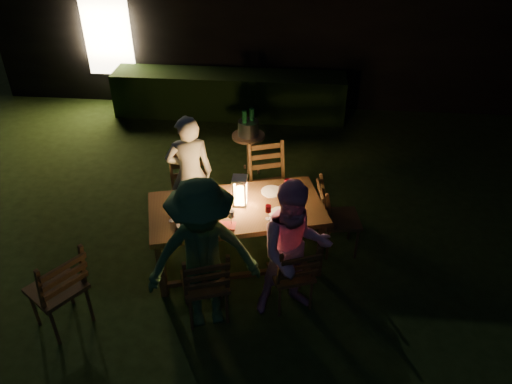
# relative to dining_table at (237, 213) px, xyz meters

# --- Properties ---
(dining_table) EXTENTS (2.11, 1.45, 0.80)m
(dining_table) POSITION_rel_dining_table_xyz_m (0.00, 0.00, 0.00)
(dining_table) COLOR #4F311A
(dining_table) RESTS_ON ground
(chair_near_left) EXTENTS (0.58, 0.61, 1.01)m
(chair_near_left) POSITION_rel_dining_table_xyz_m (-0.22, -0.87, -0.42)
(chair_near_left) COLOR #4F311A
(chair_near_left) RESTS_ON ground
(chair_near_right) EXTENTS (0.55, 0.57, 0.94)m
(chair_near_right) POSITION_rel_dining_table_xyz_m (0.65, -0.61, -0.44)
(chair_near_right) COLOR #4F311A
(chair_near_right) RESTS_ON ground
(chair_far_left) EXTENTS (0.61, 0.63, 1.05)m
(chair_far_left) POSITION_rel_dining_table_xyz_m (-0.65, 0.62, -0.40)
(chair_far_left) COLOR #4F311A
(chair_far_left) RESTS_ON ground
(chair_far_right) EXTENTS (0.61, 0.64, 1.07)m
(chair_far_right) POSITION_rel_dining_table_xyz_m (0.31, 0.89, -0.40)
(chair_far_right) COLOR #4F311A
(chair_far_right) RESTS_ON ground
(chair_end) EXTENTS (0.54, 0.51, 1.00)m
(chair_end) POSITION_rel_dining_table_xyz_m (1.18, 0.34, -0.42)
(chair_end) COLOR #4F311A
(chair_end) RESTS_ON ground
(chair_spare) EXTENTS (0.70, 0.69, 1.08)m
(chair_spare) POSITION_rel_dining_table_xyz_m (-1.64, -1.12, -0.39)
(chair_spare) COLOR #4F311A
(chair_spare) RESTS_ON ground
(person_house_side) EXTENTS (0.65, 0.52, 1.56)m
(person_house_side) POSITION_rel_dining_table_xyz_m (-0.66, 0.66, 0.06)
(person_house_side) COLOR beige
(person_house_side) RESTS_ON ground
(person_opp_right) EXTENTS (0.90, 0.78, 1.57)m
(person_opp_right) POSITION_rel_dining_table_xyz_m (0.66, -0.66, 0.06)
(person_opp_right) COLOR #E69EC5
(person_opp_right) RESTS_ON ground
(person_opp_left) EXTENTS (1.23, 0.91, 1.70)m
(person_opp_left) POSITION_rel_dining_table_xyz_m (-0.20, -0.91, 0.13)
(person_opp_left) COLOR #2E5D32
(person_opp_left) RESTS_ON ground
(lantern) EXTENTS (0.16, 0.16, 0.35)m
(lantern) POSITION_rel_dining_table_xyz_m (0.03, 0.06, 0.24)
(lantern) COLOR white
(lantern) RESTS_ON dining_table
(plate_far_left) EXTENTS (0.25, 0.25, 0.01)m
(plate_far_left) POSITION_rel_dining_table_xyz_m (-0.59, 0.06, 0.09)
(plate_far_left) COLOR white
(plate_far_left) RESTS_ON dining_table
(plate_near_left) EXTENTS (0.25, 0.25, 0.01)m
(plate_near_left) POSITION_rel_dining_table_xyz_m (-0.47, -0.36, 0.09)
(plate_near_left) COLOR white
(plate_near_left) RESTS_ON dining_table
(plate_far_right) EXTENTS (0.25, 0.25, 0.01)m
(plate_far_right) POSITION_rel_dining_table_xyz_m (0.37, 0.34, 0.09)
(plate_far_right) COLOR white
(plate_far_right) RESTS_ON dining_table
(plate_near_right) EXTENTS (0.25, 0.25, 0.01)m
(plate_near_right) POSITION_rel_dining_table_xyz_m (0.49, -0.09, 0.09)
(plate_near_right) COLOR white
(plate_near_right) RESTS_ON dining_table
(wineglass_a) EXTENTS (0.06, 0.06, 0.18)m
(wineglass_a) POSITION_rel_dining_table_xyz_m (-0.37, 0.19, 0.17)
(wineglass_a) COLOR #59070F
(wineglass_a) RESTS_ON dining_table
(wineglass_b) EXTENTS (0.06, 0.06, 0.18)m
(wineglass_b) POSITION_rel_dining_table_xyz_m (-0.66, -0.32, 0.17)
(wineglass_b) COLOR #59070F
(wineglass_b) RESTS_ON dining_table
(wineglass_c) EXTENTS (0.06, 0.06, 0.18)m
(wineglass_c) POSITION_rel_dining_table_xyz_m (0.37, -0.19, 0.17)
(wineglass_c) COLOR #59070F
(wineglass_c) RESTS_ON dining_table
(wineglass_d) EXTENTS (0.06, 0.06, 0.18)m
(wineglass_d) POSITION_rel_dining_table_xyz_m (0.55, 0.35, 0.17)
(wineglass_d) COLOR #59070F
(wineglass_d) RESTS_ON dining_table
(wineglass_e) EXTENTS (0.06, 0.06, 0.18)m
(wineglass_e) POSITION_rel_dining_table_xyz_m (-0.01, -0.32, 0.17)
(wineglass_e) COLOR silver
(wineglass_e) RESTS_ON dining_table
(bottle_table) EXTENTS (0.07, 0.07, 0.28)m
(bottle_table) POSITION_rel_dining_table_xyz_m (-0.24, -0.07, 0.22)
(bottle_table) COLOR #0F471E
(bottle_table) RESTS_ON dining_table
(napkin_left) EXTENTS (0.18, 0.14, 0.01)m
(napkin_left) POSITION_rel_dining_table_xyz_m (-0.05, -0.35, 0.09)
(napkin_left) COLOR red
(napkin_left) RESTS_ON dining_table
(napkin_right) EXTENTS (0.18, 0.14, 0.01)m
(napkin_right) POSITION_rel_dining_table_xyz_m (0.61, -0.13, 0.09)
(napkin_right) COLOR red
(napkin_right) RESTS_ON dining_table
(phone) EXTENTS (0.14, 0.07, 0.01)m
(phone) POSITION_rel_dining_table_xyz_m (-0.51, -0.46, 0.08)
(phone) COLOR black
(phone) RESTS_ON dining_table
(side_table) EXTENTS (0.48, 0.48, 0.65)m
(side_table) POSITION_rel_dining_table_xyz_m (-0.08, 2.01, -0.15)
(side_table) COLOR olive
(side_table) RESTS_ON ground
(ice_bucket) EXTENTS (0.30, 0.30, 0.22)m
(ice_bucket) POSITION_rel_dining_table_xyz_m (-0.08, 2.01, 0.04)
(ice_bucket) COLOR #A5A8AD
(ice_bucket) RESTS_ON side_table
(bottle_bucket_a) EXTENTS (0.07, 0.07, 0.32)m
(bottle_bucket_a) POSITION_rel_dining_table_xyz_m (-0.13, 1.97, 0.09)
(bottle_bucket_a) COLOR #0F471E
(bottle_bucket_a) RESTS_ON side_table
(bottle_bucket_b) EXTENTS (0.07, 0.07, 0.32)m
(bottle_bucket_b) POSITION_rel_dining_table_xyz_m (-0.03, 2.05, 0.09)
(bottle_bucket_b) COLOR #0F471E
(bottle_bucket_b) RESTS_ON side_table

